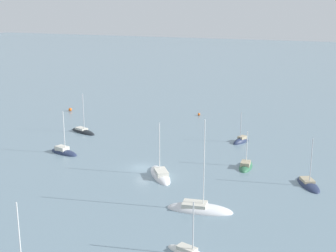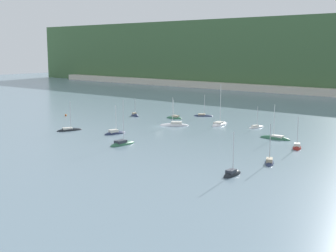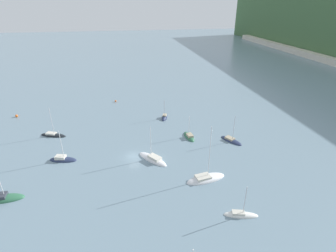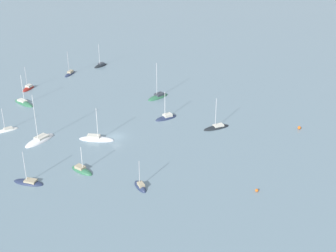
# 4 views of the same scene
# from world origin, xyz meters

# --- Properties ---
(ground_plane) EXTENTS (600.00, 600.00, 0.00)m
(ground_plane) POSITION_xyz_m (0.00, 0.00, 0.00)
(ground_plane) COLOR slate
(sailboat_1) EXTENTS (4.61, 9.28, 13.37)m
(sailboat_1) POSITION_xyz_m (11.87, 14.53, 0.08)
(sailboat_1) COLOR silver
(sailboat_1) RESTS_ON ground_plane
(sailboat_4) EXTENTS (2.72, 7.80, 11.67)m
(sailboat_4) POSITION_xyz_m (10.80, -25.82, 0.12)
(sailboat_4) COLOR #2D6647
(sailboat_4) RESTS_ON ground_plane
(sailboat_5) EXTENTS (7.09, 5.34, 8.05)m
(sailboat_5) POSITION_xyz_m (-3.17, 26.60, 0.08)
(sailboat_5) COLOR #232D4C
(sailboat_5) RESTS_ON ground_plane
(sailboat_7) EXTENTS (4.69, 7.78, 9.14)m
(sailboat_7) POSITION_xyz_m (-15.14, -21.74, 0.08)
(sailboat_7) COLOR black
(sailboat_7) RESTS_ON ground_plane
(sailboat_9) EXTENTS (8.60, 7.40, 9.45)m
(sailboat_9) POSITION_xyz_m (2.24, 4.40, 0.11)
(sailboat_9) COLOR silver
(sailboat_9) RESTS_ON ground_plane
(sailboat_10) EXTENTS (3.09, 6.33, 6.92)m
(sailboat_10) POSITION_xyz_m (22.99, 17.47, 0.08)
(sailboat_10) COLOR white
(sailboat_10) RESTS_ON ground_plane
(sailboat_11) EXTENTS (3.81, 6.89, 8.60)m
(sailboat_11) POSITION_xyz_m (-1.43, -16.85, 0.12)
(sailboat_11) COLOR #232D4C
(sailboat_11) RESTS_ON ground_plane
(sailboat_12) EXTENTS (6.31, 2.80, 6.92)m
(sailboat_12) POSITION_xyz_m (-7.31, 15.86, 0.10)
(sailboat_12) COLOR #2D6647
(sailboat_12) RESTS_ON ground_plane
(sailboat_13) EXTENTS (5.04, 3.09, 7.11)m
(sailboat_13) POSITION_xyz_m (-21.37, 11.26, 0.10)
(sailboat_13) COLOR #232D4C
(sailboat_13) RESTS_ON ground_plane
(mooring_buoy_0) EXTENTS (0.86, 0.86, 0.86)m
(mooring_buoy_0) POSITION_xyz_m (-31.08, -36.25, 0.43)
(mooring_buoy_0) COLOR orange
(mooring_buoy_0) RESTS_ON ground_plane
(mooring_buoy_1) EXTENTS (0.66, 0.66, 0.66)m
(mooring_buoy_1) POSITION_xyz_m (-39.73, -4.29, 0.33)
(mooring_buoy_1) COLOR orange
(mooring_buoy_1) RESTS_ON ground_plane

